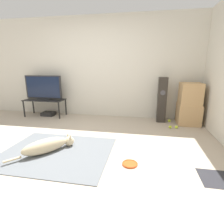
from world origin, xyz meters
TOP-DOWN VIEW (x-y plane):
  - ground_plane at (0.00, 0.00)m, footprint 12.00×12.00m
  - wall_back at (0.00, 2.10)m, footprint 8.00×0.06m
  - area_rug at (-0.13, -0.16)m, footprint 1.69×1.36m
  - dog at (-0.25, -0.18)m, footprint 0.73×0.84m
  - frisbee at (1.04, -0.30)m, footprint 0.22×0.22m
  - cardboard_box_lower at (2.24, 1.74)m, footprint 0.49×0.51m
  - cardboard_box_upper at (2.23, 1.73)m, footprint 0.45×0.47m
  - floor_speaker at (1.62, 1.81)m, footprint 0.21×0.21m
  - tv_stand at (-1.44, 1.75)m, footprint 1.06×0.46m
  - tv at (-1.44, 1.76)m, footprint 1.01×0.20m
  - tennis_ball_by_boxes at (1.92, 1.33)m, footprint 0.07×0.07m
  - tennis_ball_near_speaker at (1.83, 1.77)m, footprint 0.07×0.07m
  - tennis_ball_loose_on_carpet at (1.79, 1.32)m, footprint 0.07×0.07m
  - game_console at (-1.39, 1.79)m, footprint 0.33×0.28m
  - door_mat at (2.20, -0.43)m, footprint 0.56×0.39m

SIDE VIEW (x-z plane):
  - ground_plane at x=0.00m, z-range 0.00..0.00m
  - door_mat at x=2.20m, z-range 0.00..0.01m
  - area_rug at x=-0.13m, z-range 0.00..0.01m
  - frisbee at x=1.04m, z-range 0.00..0.03m
  - tennis_ball_by_boxes at x=1.92m, z-range 0.00..0.07m
  - tennis_ball_near_speaker at x=1.83m, z-range 0.00..0.07m
  - tennis_ball_loose_on_carpet at x=1.79m, z-range 0.00..0.07m
  - game_console at x=-1.39m, z-range 0.00..0.10m
  - dog at x=-0.25m, z-range 0.01..0.23m
  - cardboard_box_lower at x=2.24m, z-range 0.00..0.48m
  - tv_stand at x=-1.44m, z-range 0.18..0.63m
  - floor_speaker at x=1.62m, z-range 0.00..1.08m
  - cardboard_box_upper at x=2.23m, z-range 0.48..0.96m
  - tv at x=-1.44m, z-range 0.45..1.08m
  - wall_back at x=0.00m, z-range 0.00..2.55m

